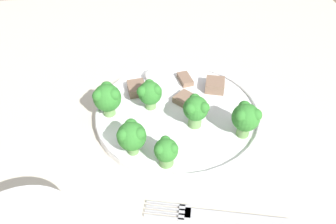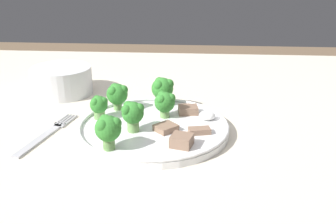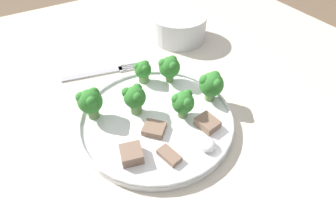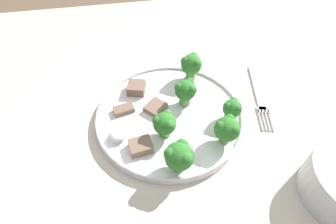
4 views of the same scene
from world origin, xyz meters
The scene contains 15 objects.
table centered at (0.00, 0.00, 0.65)m, with size 1.16×1.12×0.74m.
dinner_plate centered at (0.05, -0.06, 0.75)m, with size 0.28×0.28×0.02m.
fork centered at (-0.15, -0.09, 0.75)m, with size 0.06×0.19×0.00m.
cream_bowl centered at (-0.20, 0.14, 0.77)m, with size 0.14×0.14×0.06m.
broccoli_floret_near_rim_left centered at (0.01, -0.08, 0.79)m, with size 0.04×0.04×0.06m.
broccoli_floret_center_left centered at (0.06, -0.01, 0.79)m, with size 0.04×0.04×0.05m.
broccoli_floret_back_left centered at (-0.02, -0.16, 0.79)m, with size 0.04×0.04×0.06m.
broccoli_floret_front_left centered at (0.05, 0.06, 0.79)m, with size 0.05×0.05×0.06m.
broccoli_floret_center_back centered at (-0.07, -0.03, 0.78)m, with size 0.04×0.03×0.05m.
broccoli_floret_mid_cluster centered at (-0.04, 0.02, 0.79)m, with size 0.04×0.04×0.06m.
meat_slice_front_slice centered at (0.11, 0.01, 0.76)m, with size 0.04×0.04×0.02m.
meat_slice_middle_slice centered at (0.13, -0.08, 0.76)m, with size 0.04×0.03×0.01m.
meat_slice_rear_slice centered at (0.07, -0.08, 0.76)m, with size 0.05×0.05×0.01m.
meat_slice_edge_slice centered at (0.10, -0.13, 0.76)m, with size 0.04×0.04×0.02m.
sauce_dollop centered at (0.15, -0.02, 0.76)m, with size 0.03×0.03×0.02m.
Camera 2 is at (0.12, -0.73, 1.06)m, focal length 42.00 mm.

